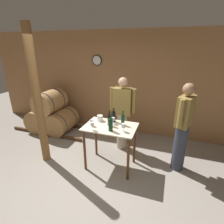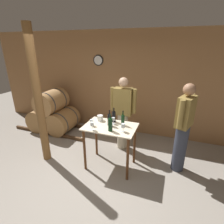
{
  "view_description": "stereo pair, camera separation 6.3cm",
  "coord_description": "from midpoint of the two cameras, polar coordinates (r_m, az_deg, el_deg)",
  "views": [
    {
      "loc": [
        1.18,
        -2.0,
        2.33
      ],
      "look_at": [
        0.18,
        0.9,
        1.15
      ],
      "focal_mm": 28.0,
      "sensor_mm": 36.0,
      "label": 1
    },
    {
      "loc": [
        1.24,
        -1.98,
        2.33
      ],
      "look_at": [
        0.18,
        0.9,
        1.15
      ],
      "focal_mm": 28.0,
      "sensor_mm": 36.0,
      "label": 2
    }
  ],
  "objects": [
    {
      "name": "ground_plane",
      "position": [
        3.29,
        -8.63,
        -24.27
      ],
      "size": [
        14.0,
        14.0,
        0.0
      ],
      "primitive_type": "plane",
      "color": "gray"
    },
    {
      "name": "back_wall",
      "position": [
        4.73,
        4.95,
        9.07
      ],
      "size": [
        8.4,
        0.08,
        2.7
      ],
      "color": "#996B42",
      "rests_on": "ground_plane"
    },
    {
      "name": "barrel_rack",
      "position": [
        5.26,
        -18.36,
        -0.6
      ],
      "size": [
        2.2,
        0.83,
        1.18
      ],
      "color": "#4C331E",
      "rests_on": "ground_plane"
    },
    {
      "name": "tasting_table",
      "position": [
        3.39,
        -0.05,
        -7.56
      ],
      "size": [
        0.98,
        0.66,
        0.9
      ],
      "color": "beige",
      "rests_on": "ground_plane"
    },
    {
      "name": "wooden_post",
      "position": [
        3.65,
        -22.49,
        3.87
      ],
      "size": [
        0.16,
        0.16,
        2.7
      ],
      "color": "brown",
      "rests_on": "ground_plane"
    },
    {
      "name": "wine_bottle_far_left",
      "position": [
        3.29,
        -0.3,
        -2.45
      ],
      "size": [
        0.07,
        0.07,
        0.3
      ],
      "color": "black",
      "rests_on": "tasting_table"
    },
    {
      "name": "wine_bottle_left",
      "position": [
        3.44,
        1.11,
        -1.43
      ],
      "size": [
        0.08,
        0.08,
        0.29
      ],
      "color": "black",
      "rests_on": "tasting_table"
    },
    {
      "name": "wine_bottle_center",
      "position": [
        3.08,
        0.01,
        -4.1
      ],
      "size": [
        0.08,
        0.08,
        0.31
      ],
      "color": "black",
      "rests_on": "tasting_table"
    },
    {
      "name": "wine_bottle_right",
      "position": [
        3.31,
        4.09,
        -2.51
      ],
      "size": [
        0.06,
        0.06,
        0.29
      ],
      "color": "black",
      "rests_on": "tasting_table"
    },
    {
      "name": "wine_glass_near_left",
      "position": [
        3.3,
        -6.1,
        -3.04
      ],
      "size": [
        0.07,
        0.07,
        0.13
      ],
      "color": "silver",
      "rests_on": "tasting_table"
    },
    {
      "name": "wine_glass_near_center",
      "position": [
        3.13,
        -5.95,
        -4.01
      ],
      "size": [
        0.06,
        0.06,
        0.15
      ],
      "color": "silver",
      "rests_on": "tasting_table"
    },
    {
      "name": "wine_glass_near_right",
      "position": [
        3.35,
        0.96,
        -2.4
      ],
      "size": [
        0.06,
        0.06,
        0.13
      ],
      "color": "silver",
      "rests_on": "tasting_table"
    },
    {
      "name": "wine_glass_far_side",
      "position": [
        3.07,
        4.24,
        -4.54
      ],
      "size": [
        0.07,
        0.07,
        0.15
      ],
      "color": "silver",
      "rests_on": "tasting_table"
    },
    {
      "name": "ice_bucket",
      "position": [
        3.52,
        -3.37,
        -1.96
      ],
      "size": [
        0.12,
        0.12,
        0.11
      ],
      "color": "white",
      "rests_on": "tasting_table"
    },
    {
      "name": "person_host",
      "position": [
        3.47,
        22.71,
        -4.68
      ],
      "size": [
        0.34,
        0.56,
        1.73
      ],
      "color": "#333847",
      "rests_on": "ground_plane"
    },
    {
      "name": "person_visitor_with_scarf",
      "position": [
        3.95,
        4.03,
        -0.24
      ],
      "size": [
        0.59,
        0.24,
        1.69
      ],
      "color": "#B7AD93",
      "rests_on": "ground_plane"
    }
  ]
}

